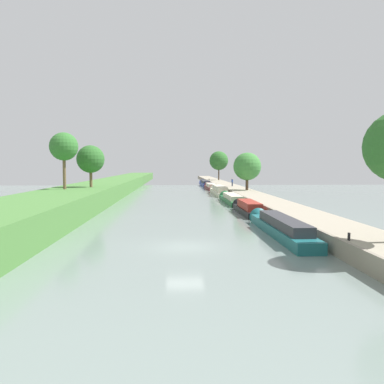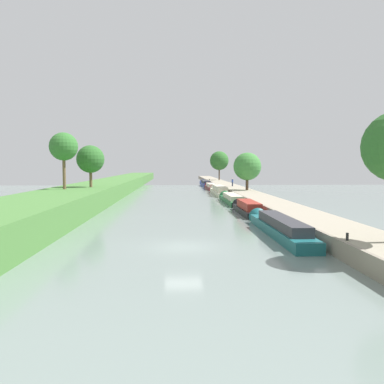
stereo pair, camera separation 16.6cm
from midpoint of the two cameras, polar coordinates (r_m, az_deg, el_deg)
ground_plane at (r=26.02m, az=-1.22°, el=-8.18°), size 160.00×160.00×0.00m
right_towpath at (r=28.55m, az=22.35°, el=-6.27°), size 4.30×260.00×1.09m
stone_quay at (r=27.66m, az=18.05°, el=-6.44°), size 0.25×260.00×1.14m
narrowboat_teal at (r=31.43m, az=12.62°, el=-5.00°), size 1.85×14.97×1.99m
narrowboat_black at (r=44.49m, az=8.08°, el=-2.36°), size 1.92×10.88×2.07m
narrowboat_green at (r=56.76m, az=5.73°, el=-1.02°), size 2.02×13.83×1.96m
narrowboat_cream at (r=72.57m, az=3.94°, el=0.20°), size 2.05×16.30×2.25m
narrowboat_maroon at (r=88.92m, az=2.68°, el=0.81°), size 2.00×13.86×1.98m
narrowboat_blue at (r=104.01m, az=1.85°, el=1.31°), size 2.09×16.74×2.02m
tree_rightbank_midnear at (r=68.27m, az=8.11°, el=3.76°), size 4.87×4.87×6.61m
tree_rightbank_midfar at (r=114.22m, az=3.96°, el=4.65°), size 5.56×5.56×8.49m
tree_leftbank_downstream at (r=51.23m, az=-18.57°, el=6.36°), size 3.54×3.54×7.15m
tree_leftbank_upstream at (r=54.95m, az=-14.89°, el=4.72°), size 3.80×3.80×5.77m
person_walking at (r=80.71m, az=5.93°, el=1.48°), size 0.34×0.34×1.66m
mooring_bollard_near at (r=24.40m, az=22.06°, el=-6.14°), size 0.16×0.16×0.45m
mooring_bollard_far at (r=111.87m, az=2.51°, el=1.87°), size 0.16×0.16×0.45m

